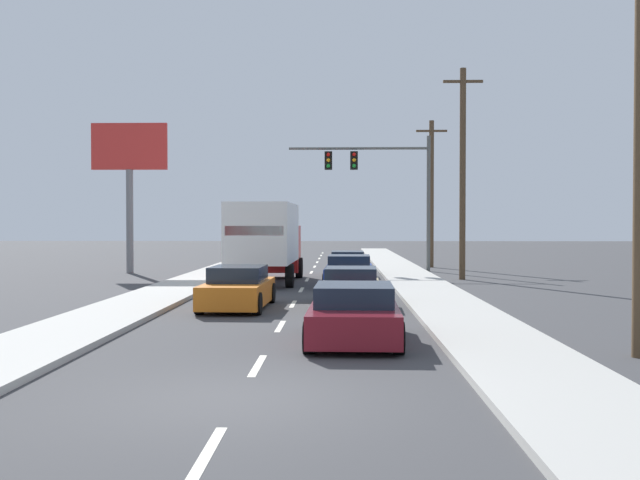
# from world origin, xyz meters

# --- Properties ---
(ground_plane) EXTENTS (140.00, 140.00, 0.00)m
(ground_plane) POSITION_xyz_m (0.00, 25.00, 0.00)
(ground_plane) COLOR #3D3D3F
(sidewalk_right) EXTENTS (2.42, 80.00, 0.14)m
(sidewalk_right) POSITION_xyz_m (4.76, 20.00, 0.07)
(sidewalk_right) COLOR #B2AFA8
(sidewalk_right) RESTS_ON ground_plane
(sidewalk_left) EXTENTS (2.42, 80.00, 0.14)m
(sidewalk_left) POSITION_xyz_m (-4.76, 20.00, 0.07)
(sidewalk_left) COLOR #B2AFA8
(sidewalk_left) RESTS_ON ground_plane
(lane_markings) EXTENTS (0.14, 62.00, 0.01)m
(lane_markings) POSITION_xyz_m (0.00, 22.53, 0.00)
(lane_markings) COLOR silver
(lane_markings) RESTS_ON ground_plane
(box_truck) EXTENTS (2.78, 8.01, 3.39)m
(box_truck) POSITION_xyz_m (-1.66, 20.58, 1.95)
(box_truck) COLOR white
(box_truck) RESTS_ON ground_plane
(car_orange) EXTENTS (1.96, 4.30, 1.27)m
(car_orange) POSITION_xyz_m (-1.59, 11.34, 0.59)
(car_orange) COLOR orange
(car_orange) RESTS_ON ground_plane
(car_gray) EXTENTS (1.86, 4.18, 1.21)m
(car_gray) POSITION_xyz_m (1.86, 25.10, 0.57)
(car_gray) COLOR slate
(car_gray) RESTS_ON ground_plane
(car_blue) EXTENTS (2.09, 4.73, 1.27)m
(car_blue) POSITION_xyz_m (1.86, 19.02, 0.58)
(car_blue) COLOR #1E389E
(car_blue) RESTS_ON ground_plane
(car_tan) EXTENTS (1.99, 4.17, 1.19)m
(car_tan) POSITION_xyz_m (1.83, 12.13, 0.55)
(car_tan) COLOR tan
(car_tan) RESTS_ON ground_plane
(car_maroon) EXTENTS (2.07, 4.13, 1.24)m
(car_maroon) POSITION_xyz_m (1.79, 5.23, 0.58)
(car_maroon) COLOR maroon
(car_maroon) RESTS_ON ground_plane
(traffic_signal_mast) EXTENTS (7.55, 0.69, 7.22)m
(traffic_signal_mast) POSITION_xyz_m (3.19, 28.44, 5.29)
(traffic_signal_mast) COLOR #595B56
(traffic_signal_mast) RESTS_ON ground_plane
(utility_pole_mid) EXTENTS (1.80, 0.28, 9.60)m
(utility_pole_mid) POSITION_xyz_m (7.07, 22.81, 4.94)
(utility_pole_mid) COLOR brown
(utility_pole_mid) RESTS_ON ground_plane
(utility_pole_far) EXTENTS (1.80, 0.28, 8.54)m
(utility_pole_far) POSITION_xyz_m (6.82, 32.08, 4.41)
(utility_pole_far) COLOR brown
(utility_pole_far) RESTS_ON ground_plane
(roadside_billboard) EXTENTS (3.90, 0.36, 7.70)m
(roadside_billboard) POSITION_xyz_m (-9.31, 26.65, 5.47)
(roadside_billboard) COLOR slate
(roadside_billboard) RESTS_ON ground_plane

